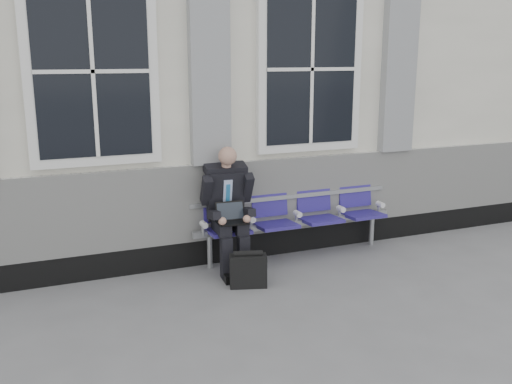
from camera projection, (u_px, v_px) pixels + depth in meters
name	position (u px, v px, depth m)	size (l,w,h in m)	color
ground	(340.00, 297.00, 5.82)	(70.00, 70.00, 0.00)	slate
station_building	(225.00, 68.00, 8.42)	(14.40, 4.40, 4.49)	white
bench	(295.00, 212.00, 6.93)	(2.60, 0.47, 0.91)	#9EA0A3
businessman	(228.00, 204.00, 6.42)	(0.59, 0.80, 1.43)	black
briefcase	(248.00, 270.00, 6.06)	(0.42, 0.27, 0.40)	black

